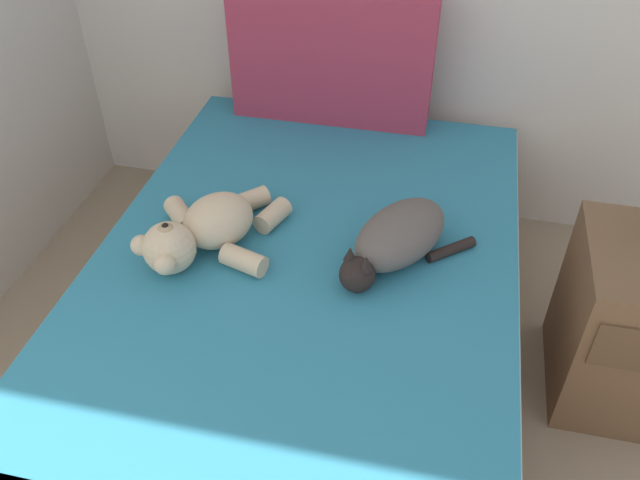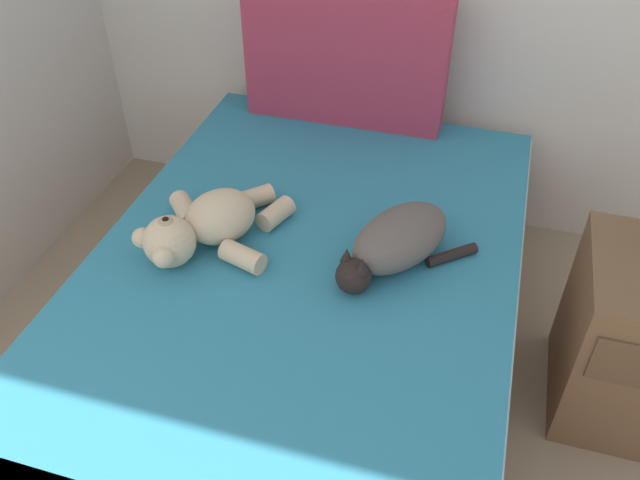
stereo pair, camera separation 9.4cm
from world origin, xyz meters
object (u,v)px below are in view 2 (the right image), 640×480
at_px(teddy_bear, 207,225).
at_px(cell_phone, 411,221).
at_px(nightstand, 640,341).
at_px(patterned_cushion, 346,58).
at_px(bed, 295,340).
at_px(cat, 396,242).

height_order(teddy_bear, cell_phone, teddy_bear).
relative_size(teddy_bear, nightstand, 0.87).
xyz_separation_m(patterned_cushion, cell_phone, (0.36, -0.58, -0.24)).
relative_size(bed, cat, 5.00).
height_order(patterned_cushion, cell_phone, patterned_cushion).
distance_m(cat, cell_phone, 0.20).
xyz_separation_m(patterned_cushion, cat, (0.35, -0.77, -0.17)).
relative_size(cat, cell_phone, 2.77).
bearing_deg(nightstand, cell_phone, 171.74).
xyz_separation_m(patterned_cushion, teddy_bear, (-0.19, -0.84, -0.17)).
height_order(cell_phone, nightstand, nightstand).
bearing_deg(teddy_bear, patterned_cushion, 77.09).
bearing_deg(cat, patterned_cushion, 114.48).
relative_size(bed, teddy_bear, 4.27).
bearing_deg(cat, cell_phone, 86.04).
relative_size(cat, nightstand, 0.74).
bearing_deg(cell_phone, bed, -127.07).
bearing_deg(patterned_cushion, cell_phone, -57.86).
relative_size(bed, patterned_cushion, 2.80).
distance_m(patterned_cushion, cell_phone, 0.72).
height_order(patterned_cushion, teddy_bear, patterned_cushion).
height_order(bed, cat, cat).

